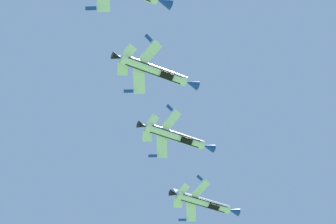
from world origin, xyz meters
The scene contains 3 objects.
fighter_jet_lead centered at (48.34, 96.00, 73.69)m, with size 15.97×9.05×5.77m.
fighter_jet_left_wing centered at (36.77, 81.94, 76.58)m, with size 15.97×8.38×6.67m.
fighter_jet_right_wing centered at (27.69, 68.00, 77.15)m, with size 15.97×8.96×5.90m.
Camera 1 is at (5.19, 1.63, 1.89)m, focal length 65.43 mm.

